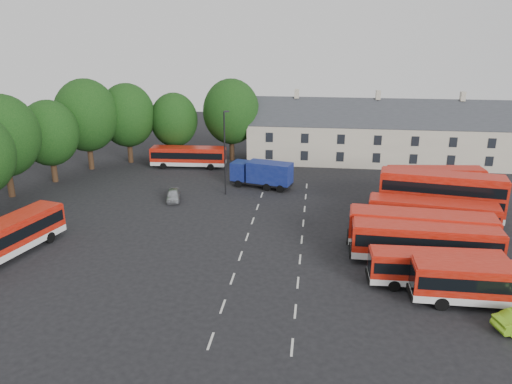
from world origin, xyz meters
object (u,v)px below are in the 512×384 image
bus_west (6,236)px  lamppost (225,151)px  bus_row_a (492,282)px  bus_dd_south (441,194)px  silver_car (173,195)px  box_truck (262,173)px

bus_west → lamppost: lamppost is taller
bus_row_a → bus_dd_south: bearing=90.4°
bus_dd_south → silver_car: bus_dd_south is taller
bus_dd_south → box_truck: (-18.52, 8.21, -0.95)m
bus_west → lamppost: (15.02, 18.35, 3.23)m
lamppost → box_truck: bearing=38.3°
bus_row_a → box_truck: 30.57m
lamppost → bus_dd_south: bearing=-12.9°
box_truck → silver_car: bearing=-133.1°
bus_row_a → bus_west: 37.51m
bus_row_a → box_truck: size_ratio=1.41×
silver_car → lamppost: bearing=13.4°
bus_dd_south → lamppost: size_ratio=1.25×
bus_west → box_truck: (18.89, 21.41, -0.11)m
bus_row_a → silver_car: (-27.76, 18.54, -1.19)m
box_truck → lamppost: (-3.88, -3.06, 3.33)m
bus_dd_south → bus_west: 39.68m
box_truck → lamppost: bearing=-126.8°
bus_dd_south → box_truck: size_ratio=1.58×
bus_dd_south → lamppost: 23.10m
bus_dd_south → box_truck: bearing=165.0°
silver_car → lamppost: (5.38, 2.73, 4.49)m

